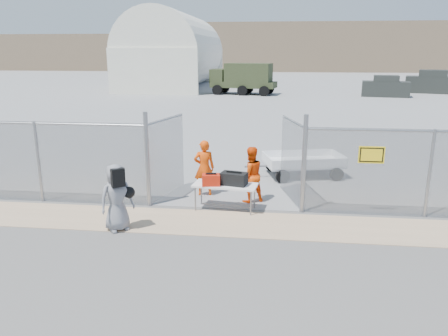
# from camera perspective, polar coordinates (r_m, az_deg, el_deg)

# --- Properties ---
(ground) EXTENTS (160.00, 160.00, 0.00)m
(ground) POSITION_cam_1_polar(r_m,az_deg,el_deg) (9.60, -1.43, -9.48)
(ground) COLOR #555252
(tarmac_inside) EXTENTS (160.00, 80.00, 0.01)m
(tarmac_inside) POSITION_cam_1_polar(r_m,az_deg,el_deg) (50.81, 5.41, 10.59)
(tarmac_inside) COLOR gray
(tarmac_inside) RESTS_ON ground
(dirt_strip) EXTENTS (44.00, 1.60, 0.01)m
(dirt_strip) POSITION_cam_1_polar(r_m,az_deg,el_deg) (10.51, -0.65, -7.19)
(dirt_strip) COLOR tan
(dirt_strip) RESTS_ON ground
(distant_hills) EXTENTS (140.00, 6.00, 9.00)m
(distant_hills) POSITION_cam_1_polar(r_m,az_deg,el_deg) (86.72, 9.58, 15.29)
(distant_hills) COLOR #7F684F
(distant_hills) RESTS_ON ground
(chain_link_fence) EXTENTS (40.00, 0.20, 2.20)m
(chain_link_fence) POSITION_cam_1_polar(r_m,az_deg,el_deg) (11.09, -0.00, 0.00)
(chain_link_fence) COLOR gray
(chain_link_fence) RESTS_ON ground
(quonset_hangar) EXTENTS (9.00, 18.00, 8.00)m
(quonset_hangar) POSITION_cam_1_polar(r_m,az_deg,el_deg) (49.92, -6.50, 15.07)
(quonset_hangar) COLOR white
(quonset_hangar) RESTS_ON ground
(folding_table) EXTENTS (1.69, 0.87, 0.69)m
(folding_table) POSITION_cam_1_polar(r_m,az_deg,el_deg) (11.25, 0.15, -3.81)
(folding_table) COLOR white
(folding_table) RESTS_ON ground
(orange_bag) EXTENTS (0.48, 0.35, 0.28)m
(orange_bag) POSITION_cam_1_polar(r_m,az_deg,el_deg) (11.03, -1.69, -1.55)
(orange_bag) COLOR red
(orange_bag) RESTS_ON folding_table
(black_duffel) EXTENTS (0.72, 0.52, 0.31)m
(black_duffel) POSITION_cam_1_polar(r_m,az_deg,el_deg) (11.07, 1.31, -1.40)
(black_duffel) COLOR black
(black_duffel) RESTS_ON folding_table
(security_worker_left) EXTENTS (0.64, 0.48, 1.59)m
(security_worker_left) POSITION_cam_1_polar(r_m,az_deg,el_deg) (12.27, -2.60, 0.00)
(security_worker_left) COLOR #FC4B08
(security_worker_left) RESTS_ON ground
(security_worker_right) EXTENTS (0.92, 0.85, 1.53)m
(security_worker_right) POSITION_cam_1_polar(r_m,az_deg,el_deg) (11.74, 3.45, -0.87)
(security_worker_right) COLOR #FC4B08
(security_worker_right) RESTS_ON ground
(visitor) EXTENTS (0.90, 0.86, 1.55)m
(visitor) POSITION_cam_1_polar(r_m,az_deg,el_deg) (10.17, -13.84, -3.79)
(visitor) COLOR gray
(visitor) RESTS_ON ground
(utility_trailer) EXTENTS (3.52, 2.40, 0.78)m
(utility_trailer) POSITION_cam_1_polar(r_m,az_deg,el_deg) (14.46, 10.30, 0.44)
(utility_trailer) COLOR white
(utility_trailer) RESTS_ON ground
(military_truck) EXTENTS (6.23, 3.22, 2.83)m
(military_truck) POSITION_cam_1_polar(r_m,az_deg,el_deg) (41.11, 2.58, 11.54)
(military_truck) COLOR #323C20
(military_truck) RESTS_ON ground
(parked_vehicle_near) EXTENTS (4.25, 2.51, 1.80)m
(parked_vehicle_near) POSITION_cam_1_polar(r_m,az_deg,el_deg) (41.61, 20.35, 9.97)
(parked_vehicle_near) COLOR #282C28
(parked_vehicle_near) RESTS_ON ground
(parked_vehicle_mid) EXTENTS (5.10, 3.43, 2.12)m
(parked_vehicle_mid) POSITION_cam_1_polar(r_m,az_deg,el_deg) (46.86, 25.53, 10.12)
(parked_vehicle_mid) COLOR #282C28
(parked_vehicle_mid) RESTS_ON ground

